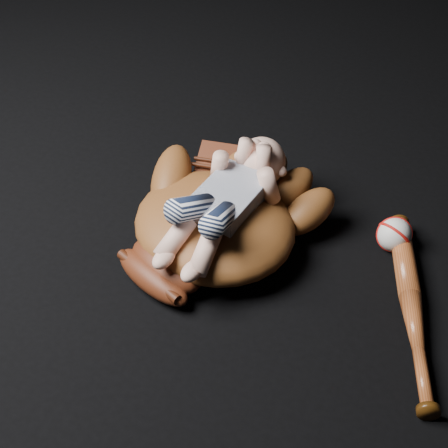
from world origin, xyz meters
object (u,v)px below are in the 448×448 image
(baseball_glove, at_px, (215,219))
(newborn_baby, at_px, (221,201))
(baseball_bat, at_px, (412,307))
(baseball, at_px, (394,234))

(baseball_glove, xyz_separation_m, newborn_baby, (0.02, -0.01, 0.06))
(newborn_baby, relative_size, baseball_bat, 0.84)
(newborn_baby, xyz_separation_m, baseball, (0.33, 0.14, -0.10))
(baseball_glove, xyz_separation_m, baseball, (0.35, 0.13, -0.04))
(baseball_glove, relative_size, baseball_bat, 1.04)
(baseball_bat, bearing_deg, baseball, 111.77)
(baseball_glove, height_order, newborn_baby, newborn_baby)
(baseball_glove, relative_size, baseball, 6.77)
(newborn_baby, bearing_deg, baseball_bat, 5.34)
(baseball_bat, bearing_deg, newborn_baby, 175.46)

